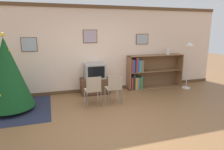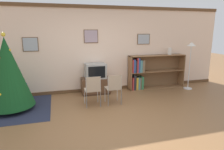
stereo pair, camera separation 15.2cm
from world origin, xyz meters
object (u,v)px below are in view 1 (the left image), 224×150
at_px(folding_chair_left, 93,89).
at_px(standing_lamp, 189,53).
at_px(folding_chair_right, 114,87).
at_px(vase, 168,51).
at_px(television, 95,71).
at_px(christmas_tree, 7,73).
at_px(bookshelf, 146,72).
at_px(tv_console, 95,86).

relative_size(folding_chair_left, standing_lamp, 0.52).
xyz_separation_m(folding_chair_right, vase, (2.32, 1.14, 0.78)).
xyz_separation_m(television, folding_chair_left, (-0.28, -1.07, -0.25)).
bearing_deg(standing_lamp, christmas_tree, -176.22).
bearing_deg(standing_lamp, vase, 140.10).
height_order(folding_chair_right, bookshelf, bookshelf).
distance_m(television, bookshelf, 1.80).
xyz_separation_m(christmas_tree, folding_chair_right, (2.58, -0.35, -0.48)).
height_order(tv_console, standing_lamp, standing_lamp).
height_order(bookshelf, standing_lamp, standing_lamp).
height_order(tv_console, vase, vase).
height_order(television, folding_chair_right, television).
bearing_deg(christmas_tree, folding_chair_left, -9.81).
relative_size(folding_chair_left, vase, 3.52).
bearing_deg(christmas_tree, television, 17.37).
height_order(vase, standing_lamp, standing_lamp).
height_order(folding_chair_right, vase, vase).
relative_size(tv_console, folding_chair_right, 1.07).
relative_size(bookshelf, vase, 8.50).
bearing_deg(vase, folding_chair_left, -158.42).
bearing_deg(folding_chair_left, bookshelf, 28.83).
bearing_deg(standing_lamp, tv_console, 173.38).
relative_size(christmas_tree, tv_console, 2.16).
distance_m(television, folding_chair_left, 1.13).
bearing_deg(folding_chair_right, vase, 26.21).
xyz_separation_m(tv_console, television, (0.00, -0.00, 0.48)).
bearing_deg(standing_lamp, folding_chair_left, -168.29).
height_order(folding_chair_left, folding_chair_right, same).
distance_m(folding_chair_right, bookshelf, 1.89).
distance_m(television, folding_chair_right, 1.13).
height_order(christmas_tree, folding_chair_right, christmas_tree).
bearing_deg(tv_console, christmas_tree, -162.57).
bearing_deg(tv_console, standing_lamp, -6.62).
bearing_deg(tv_console, bookshelf, 2.36).
xyz_separation_m(folding_chair_left, folding_chair_right, (0.57, 0.00, 0.00)).
distance_m(tv_console, standing_lamp, 3.29).
xyz_separation_m(bookshelf, vase, (0.81, -0.00, 0.70)).
height_order(christmas_tree, television, christmas_tree).
height_order(tv_console, bookshelf, bookshelf).
relative_size(christmas_tree, folding_chair_left, 2.32).
xyz_separation_m(christmas_tree, television, (2.30, 0.72, -0.23)).
distance_m(bookshelf, standing_lamp, 1.55).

